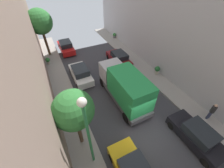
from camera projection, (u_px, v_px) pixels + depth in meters
ground at (146, 131)px, 11.52m from camera, size 32.00×32.00×0.00m
sidewalk_left at (87, 159)px, 9.80m from camera, size 2.00×44.00×0.15m
sidewalk_right at (191, 108)px, 13.14m from camera, size 2.00×44.00×0.15m
parked_car_left_3 at (81, 74)px, 16.05m from camera, size 1.78×4.20×1.57m
parked_car_left_4 at (66, 47)px, 20.97m from camera, size 1.78×4.20×1.57m
parked_car_right_1 at (197, 135)px, 10.43m from camera, size 1.78×4.20×1.57m
parked_car_right_2 at (119, 59)px, 18.50m from camera, size 1.78×4.20×1.57m
delivery_truck at (124, 86)px, 12.86m from camera, size 2.26×6.60×3.38m
pedestrian at (212, 111)px, 11.66m from camera, size 0.40×0.36×1.72m
street_tree_0 at (40, 22)px, 17.56m from camera, size 3.09×3.09×6.02m
street_tree_2 at (73, 110)px, 8.36m from camera, size 2.51×2.51×4.90m
potted_plant_0 at (157, 70)px, 16.67m from camera, size 0.61×0.61×0.97m
potted_plant_2 at (114, 35)px, 24.45m from camera, size 0.52×0.52×0.82m
potted_plant_3 at (48, 60)px, 18.27m from camera, size 0.58×0.58×0.88m
lamp_post at (87, 128)px, 7.14m from camera, size 0.44×0.44×6.04m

